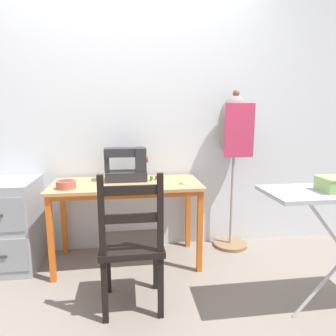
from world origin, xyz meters
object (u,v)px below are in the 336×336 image
(sewing_machine, at_px, (128,165))
(storage_box, at_px, (336,184))
(scissors, at_px, (184,184))
(filing_cabinet, at_px, (11,224))
(fabric_bowl, at_px, (66,184))
(thread_spool_far_edge, at_px, (162,178))
(thread_spool_mid_table, at_px, (157,178))
(dress_form, at_px, (235,137))
(thread_spool_near_machine, at_px, (151,179))
(wooden_chair, at_px, (132,245))

(sewing_machine, xyz_separation_m, storage_box, (1.18, -0.98, 0.03))
(scissors, height_order, filing_cabinet, filing_cabinet)
(fabric_bowl, xyz_separation_m, thread_spool_far_edge, (0.76, 0.20, -0.01))
(thread_spool_mid_table, height_order, thread_spool_far_edge, thread_spool_far_edge)
(sewing_machine, bearing_deg, storage_box, -39.53)
(filing_cabinet, bearing_deg, thread_spool_far_edge, 0.11)
(scissors, distance_m, thread_spool_far_edge, 0.25)
(scissors, height_order, thread_spool_mid_table, thread_spool_mid_table)
(filing_cabinet, xyz_separation_m, dress_form, (1.93, 0.12, 0.69))
(sewing_machine, xyz_separation_m, thread_spool_near_machine, (0.19, -0.05, -0.11))
(sewing_machine, bearing_deg, thread_spool_mid_table, 0.53)
(filing_cabinet, height_order, storage_box, storage_box)
(fabric_bowl, bearing_deg, scissors, 0.03)
(thread_spool_mid_table, bearing_deg, dress_form, 7.88)
(thread_spool_near_machine, relative_size, filing_cabinet, 0.05)
(thread_spool_mid_table, bearing_deg, thread_spool_near_machine, -135.32)
(fabric_bowl, bearing_deg, storage_box, -24.83)
(fabric_bowl, relative_size, thread_spool_far_edge, 3.91)
(dress_form, relative_size, storage_box, 8.05)
(scissors, xyz_separation_m, filing_cabinet, (-1.41, 0.19, -0.34))
(thread_spool_near_machine, relative_size, wooden_chair, 0.04)
(sewing_machine, relative_size, storage_box, 1.98)
(wooden_chair, bearing_deg, dress_form, 40.13)
(filing_cabinet, bearing_deg, dress_form, 3.56)
(dress_form, bearing_deg, sewing_machine, -173.96)
(scissors, bearing_deg, thread_spool_mid_table, 132.80)
(fabric_bowl, relative_size, wooden_chair, 0.16)
(scissors, relative_size, storage_box, 0.65)
(filing_cabinet, relative_size, dress_form, 0.50)
(thread_spool_mid_table, xyz_separation_m, thread_spool_far_edge, (0.05, -0.02, 0.00))
(storage_box, bearing_deg, fabric_bowl, 155.17)
(fabric_bowl, bearing_deg, thread_spool_mid_table, 16.66)
(sewing_machine, xyz_separation_m, wooden_chair, (0.01, -0.70, -0.40))
(thread_spool_near_machine, height_order, thread_spool_mid_table, thread_spool_near_machine)
(thread_spool_near_machine, height_order, thread_spool_far_edge, thread_spool_near_machine)
(scissors, distance_m, filing_cabinet, 1.46)
(scissors, relative_size, thread_spool_mid_table, 3.54)
(scissors, bearing_deg, dress_form, 30.90)
(dress_form, bearing_deg, thread_spool_near_machine, -169.05)
(thread_spool_far_edge, height_order, filing_cabinet, thread_spool_far_edge)
(thread_spool_near_machine, xyz_separation_m, dress_form, (0.77, 0.15, 0.34))
(sewing_machine, distance_m, thread_spool_mid_table, 0.27)
(thread_spool_mid_table, relative_size, thread_spool_far_edge, 0.90)
(thread_spool_far_edge, xyz_separation_m, storage_box, (0.89, -0.96, 0.14))
(thread_spool_far_edge, relative_size, dress_form, 0.03)
(thread_spool_mid_table, xyz_separation_m, storage_box, (0.94, -0.98, 0.14))
(thread_spool_far_edge, xyz_separation_m, wooden_chair, (-0.28, -0.69, -0.28))
(sewing_machine, distance_m, storage_box, 1.53)
(wooden_chair, bearing_deg, storage_box, -13.20)
(dress_form, bearing_deg, wooden_chair, -139.87)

